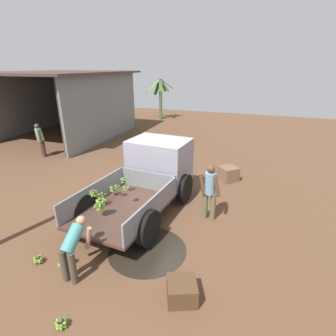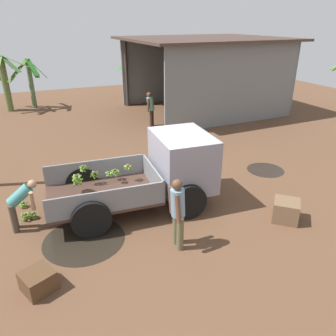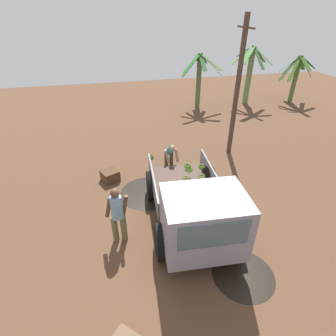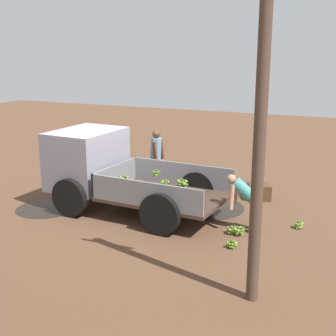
{
  "view_description": "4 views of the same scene",
  "coord_description": "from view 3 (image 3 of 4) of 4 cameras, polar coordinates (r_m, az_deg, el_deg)",
  "views": [
    {
      "loc": [
        -7.14,
        -3.19,
        4.14
      ],
      "look_at": [
        -0.31,
        -0.61,
        1.27
      ],
      "focal_mm": 28.0,
      "sensor_mm": 36.0,
      "label": 1
    },
    {
      "loc": [
        -3.18,
        -7.4,
        4.66
      ],
      "look_at": [
        -0.18,
        -0.44,
        1.22
      ],
      "focal_mm": 35.0,
      "sensor_mm": 36.0,
      "label": 2
    },
    {
      "loc": [
        4.58,
        -1.84,
        5.43
      ],
      "look_at": [
        -1.78,
        -0.38,
        1.36
      ],
      "focal_mm": 28.0,
      "sensor_mm": 36.0,
      "label": 3
    },
    {
      "loc": [
        -6.02,
        9.7,
        3.96
      ],
      "look_at": [
        -1.52,
        -0.74,
        0.97
      ],
      "focal_mm": 50.0,
      "sensor_mm": 36.0,
      "label": 4
    }
  ],
  "objects": [
    {
      "name": "banana_palm_4",
      "position": [
        17.79,
        17.27,
        18.95
      ],
      "size": [
        2.36,
        2.33,
        3.43
      ],
      "color": "#678450",
      "rests_on": "ground"
    },
    {
      "name": "person_foreground_visitor",
      "position": [
        6.88,
        -10.95,
        -9.64
      ],
      "size": [
        0.34,
        0.64,
        1.67
      ],
      "rotation": [
        0.0,
        0.0,
        3.11
      ],
      "color": "brown",
      "rests_on": "ground"
    },
    {
      "name": "banana_palm_2",
      "position": [
        16.49,
        6.75,
        18.81
      ],
      "size": [
        2.31,
        2.62,
        3.13
      ],
      "color": "#4E653E",
      "rests_on": "ground"
    },
    {
      "name": "utility_pole",
      "position": [
        10.71,
        14.81,
        16.1
      ],
      "size": [
        1.19,
        0.19,
        5.25
      ],
      "color": "#4D382D",
      "rests_on": "ground"
    },
    {
      "name": "mud_patch_2",
      "position": [
        6.93,
        16.02,
        -21.45
      ],
      "size": [
        1.48,
        1.48,
        0.01
      ],
      "primitive_type": "cylinder",
      "color": "black",
      "rests_on": "ground"
    },
    {
      "name": "banana_bunch_on_ground_2",
      "position": [
        10.91,
        -3.65,
        2.61
      ],
      "size": [
        0.22,
        0.23,
        0.19
      ],
      "color": "#49422F",
      "rests_on": "ground"
    },
    {
      "name": "cargo_truck",
      "position": [
        6.66,
        6.56,
        -9.89
      ],
      "size": [
        4.45,
        2.43,
        1.91
      ],
      "rotation": [
        0.0,
        0.0,
        -0.07
      ],
      "color": "#442E25",
      "rests_on": "ground"
    },
    {
      "name": "ground",
      "position": [
        7.34,
        6.24,
        -16.04
      ],
      "size": [
        36.0,
        36.0,
        0.0
      ],
      "primitive_type": "plane",
      "color": "brown"
    },
    {
      "name": "banana_bunch_on_ground_0",
      "position": [
        10.13,
        2.44,
        0.33
      ],
      "size": [
        0.25,
        0.27,
        0.21
      ],
      "color": "brown",
      "rests_on": "ground"
    },
    {
      "name": "banana_bunch_on_ground_3",
      "position": [
        9.99,
        2.65,
        -0.31
      ],
      "size": [
        0.23,
        0.23,
        0.19
      ],
      "color": "brown",
      "rests_on": "ground"
    },
    {
      "name": "banana_bunch_on_ground_1",
      "position": [
        10.36,
        6.06,
        0.71
      ],
      "size": [
        0.24,
        0.24,
        0.17
      ],
      "color": "#413B2A",
      "rests_on": "ground"
    },
    {
      "name": "person_worker_loading",
      "position": [
        9.76,
        0.47,
        3.17
      ],
      "size": [
        0.72,
        0.56,
        1.24
      ],
      "rotation": [
        0.0,
        0.0,
        0.01
      ],
      "color": "#463E31",
      "rests_on": "ground"
    },
    {
      "name": "mud_patch_0",
      "position": [
        8.98,
        -4.4,
        -5.37
      ],
      "size": [
        1.88,
        1.88,
        0.01
      ],
      "primitive_type": "cylinder",
      "color": "black",
      "rests_on": "ground"
    },
    {
      "name": "wooden_crate_0",
      "position": [
        9.68,
        -12.49,
        -1.63
      ],
      "size": [
        0.72,
        0.72,
        0.4
      ],
      "primitive_type": "cube",
      "rotation": [
        0.0,
        0.0,
        3.56
      ],
      "color": "#4E341F",
      "rests_on": "ground"
    },
    {
      "name": "banana_palm_6",
      "position": [
        19.18,
        26.01,
        17.43
      ],
      "size": [
        2.53,
        2.32,
        2.86
      ],
      "color": "#536A37",
      "rests_on": "ground"
    }
  ]
}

